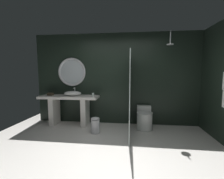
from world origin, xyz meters
name	(u,v)px	position (x,y,z in m)	size (l,w,h in m)	color
ground_plane	(107,157)	(0.00, 0.00, 0.00)	(5.76, 5.76, 0.00)	silver
back_wall_panel	(117,79)	(0.00, 1.90, 1.30)	(4.80, 0.10, 2.60)	black
vanity_counter	(70,106)	(-1.32, 1.57, 0.55)	(1.64, 0.53, 0.84)	silver
vessel_sink	(73,93)	(-1.23, 1.61, 0.91)	(0.49, 0.40, 0.21)	white
tumbler_cup	(93,95)	(-0.62, 1.52, 0.89)	(0.06, 0.06, 0.10)	silver
tissue_box	(50,94)	(-1.87, 1.55, 0.88)	(0.15, 0.12, 0.08)	#3D3323
round_wall_mirror	(72,72)	(-1.32, 1.81, 1.51)	(0.83, 0.07, 0.83)	silver
shower_glass_panel	(130,94)	(0.38, 1.15, 0.98)	(0.02, 1.40, 1.95)	silver
rain_shower_head	(170,43)	(1.35, 1.45, 2.22)	(0.16, 0.16, 0.33)	silver
toilet	(144,119)	(0.78, 1.52, 0.27)	(0.42, 0.60, 0.58)	white
waste_bin	(95,125)	(-0.46, 1.05, 0.20)	(0.21, 0.21, 0.40)	silver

